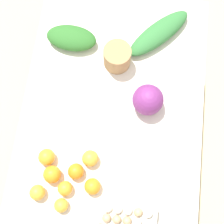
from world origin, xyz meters
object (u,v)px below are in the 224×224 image
(egg_carton, at_px, (127,215))
(paper_bag, at_px, (117,57))
(orange_3, at_px, (90,158))
(orange_0, at_px, (65,188))
(orange_4, at_px, (61,205))
(cabbage_purple, at_px, (148,100))
(orange_2, at_px, (47,157))
(greens_bunch_chard, at_px, (159,33))
(greens_bunch_beet_tops, at_px, (71,38))
(orange_5, at_px, (52,174))
(orange_7, at_px, (92,186))
(orange_6, at_px, (37,193))
(orange_1, at_px, (76,171))

(egg_carton, height_order, paper_bag, paper_bag)
(orange_3, bearing_deg, orange_0, -32.47)
(paper_bag, xyz_separation_m, orange_4, (0.75, -0.17, -0.03))
(orange_3, bearing_deg, cabbage_purple, 142.13)
(orange_2, bearing_deg, orange_4, 26.29)
(cabbage_purple, xyz_separation_m, orange_0, (0.46, -0.34, -0.04))
(cabbage_purple, bearing_deg, greens_bunch_chard, 176.02)
(greens_bunch_beet_tops, distance_m, orange_5, 0.71)
(cabbage_purple, bearing_deg, orange_4, -32.58)
(orange_7, bearing_deg, orange_2, -114.73)
(egg_carton, xyz_separation_m, orange_6, (-0.05, -0.42, -0.01))
(cabbage_purple, relative_size, orange_4, 2.35)
(orange_7, bearing_deg, orange_3, -167.34)
(egg_carton, height_order, orange_2, egg_carton)
(orange_3, bearing_deg, greens_bunch_beet_tops, -163.05)
(cabbage_purple, bearing_deg, orange_1, -38.36)
(greens_bunch_chard, bearing_deg, orange_5, -28.62)
(orange_0, xyz_separation_m, orange_5, (-0.06, -0.07, 0.01))
(greens_bunch_chard, bearing_deg, orange_2, -33.37)
(greens_bunch_beet_tops, height_order, orange_4, greens_bunch_beet_tops)
(orange_7, bearing_deg, orange_5, -99.10)
(greens_bunch_chard, relative_size, orange_1, 5.25)
(greens_bunch_chard, bearing_deg, orange_3, -20.99)
(paper_bag, height_order, orange_4, paper_bag)
(orange_1, relative_size, orange_7, 0.99)
(orange_6, xyz_separation_m, orange_7, (-0.06, 0.25, 0.00))
(greens_bunch_chard, distance_m, orange_4, 0.99)
(orange_0, distance_m, orange_5, 0.09)
(orange_2, xyz_separation_m, orange_7, (0.11, 0.23, -0.00))
(cabbage_purple, bearing_deg, greens_bunch_beet_tops, -125.20)
(greens_bunch_chard, height_order, orange_5, orange_5)
(paper_bag, relative_size, orange_2, 1.76)
(orange_2, bearing_deg, greens_bunch_chard, 146.63)
(egg_carton, height_order, orange_3, egg_carton)
(paper_bag, relative_size, greens_bunch_chard, 0.35)
(cabbage_purple, height_order, orange_3, cabbage_purple)
(greens_bunch_beet_tops, relative_size, orange_6, 3.64)
(orange_1, xyz_separation_m, orange_2, (-0.05, -0.15, 0.00))
(paper_bag, xyz_separation_m, orange_5, (0.62, -0.23, -0.02))
(paper_bag, relative_size, orange_7, 1.83)
(greens_bunch_beet_tops, bearing_deg, orange_1, 10.69)
(paper_bag, relative_size, orange_0, 2.01)
(paper_bag, distance_m, orange_4, 0.77)
(cabbage_purple, bearing_deg, orange_6, -42.95)
(orange_3, bearing_deg, orange_1, -40.52)
(orange_2, distance_m, orange_4, 0.23)
(greens_bunch_chard, xyz_separation_m, orange_0, (0.85, -0.36, -0.00))
(paper_bag, xyz_separation_m, orange_3, (0.52, -0.07, -0.02))
(cabbage_purple, xyz_separation_m, orange_7, (0.44, -0.21, -0.04))
(orange_4, bearing_deg, greens_bunch_beet_tops, -174.26)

